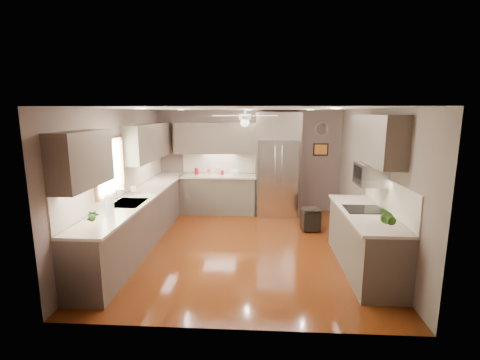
# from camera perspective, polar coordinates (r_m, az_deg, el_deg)

# --- Properties ---
(floor) EXTENTS (5.00, 5.00, 0.00)m
(floor) POSITION_cam_1_polar(r_m,az_deg,el_deg) (6.53, 0.64, -10.87)
(floor) COLOR #4F290A
(floor) RESTS_ON ground
(ceiling) EXTENTS (5.00, 5.00, 0.00)m
(ceiling) POSITION_cam_1_polar(r_m,az_deg,el_deg) (6.06, 0.69, 11.62)
(ceiling) COLOR white
(ceiling) RESTS_ON ground
(wall_back) EXTENTS (4.50, 0.00, 4.50)m
(wall_back) POSITION_cam_1_polar(r_m,az_deg,el_deg) (8.64, 1.47, 3.13)
(wall_back) COLOR #6C5A52
(wall_back) RESTS_ON ground
(wall_front) EXTENTS (4.50, 0.00, 4.50)m
(wall_front) POSITION_cam_1_polar(r_m,az_deg,el_deg) (3.76, -1.20, -7.38)
(wall_front) COLOR #6C5A52
(wall_front) RESTS_ON ground
(wall_left) EXTENTS (0.00, 5.00, 5.00)m
(wall_left) POSITION_cam_1_polar(r_m,az_deg,el_deg) (6.67, -19.01, 0.18)
(wall_left) COLOR #6C5A52
(wall_left) RESTS_ON ground
(wall_right) EXTENTS (0.00, 5.00, 5.00)m
(wall_right) POSITION_cam_1_polar(r_m,az_deg,el_deg) (6.47, 20.97, -0.28)
(wall_right) COLOR #6C5A52
(wall_right) RESTS_ON ground
(canister_a) EXTENTS (0.12, 0.12, 0.16)m
(canister_a) POSITION_cam_1_polar(r_m,az_deg,el_deg) (8.57, -7.14, 1.42)
(canister_a) COLOR maroon
(canister_a) RESTS_ON back_run
(canister_b) EXTENTS (0.12, 0.12, 0.14)m
(canister_b) POSITION_cam_1_polar(r_m,az_deg,el_deg) (8.52, -5.12, 1.35)
(canister_b) COLOR silver
(canister_b) RESTS_ON back_run
(canister_c) EXTENTS (0.16, 0.16, 0.20)m
(canister_c) POSITION_cam_1_polar(r_m,az_deg,el_deg) (8.50, -3.69, 1.48)
(canister_c) COLOR #BCB48D
(canister_c) RESTS_ON back_run
(canister_d) EXTENTS (0.10, 0.10, 0.11)m
(canister_d) POSITION_cam_1_polar(r_m,az_deg,el_deg) (8.46, -2.93, 1.24)
(canister_d) COLOR maroon
(canister_d) RESTS_ON back_run
(soap_bottle) EXTENTS (0.13, 0.13, 0.21)m
(soap_bottle) POSITION_cam_1_polar(r_m,az_deg,el_deg) (6.78, -17.06, -1.32)
(soap_bottle) COLOR white
(soap_bottle) RESTS_ON left_run
(potted_plant_left) EXTENTS (0.18, 0.15, 0.30)m
(potted_plant_left) POSITION_cam_1_polar(r_m,az_deg,el_deg) (5.01, -23.25, -5.50)
(potted_plant_left) COLOR #2E5D1A
(potted_plant_left) RESTS_ON left_run
(potted_plant_right) EXTENTS (0.22, 0.18, 0.37)m
(potted_plant_right) POSITION_cam_1_polar(r_m,az_deg,el_deg) (4.84, 22.97, -5.60)
(potted_plant_right) COLOR #2E5D1A
(potted_plant_right) RESTS_ON right_run
(bowl) EXTENTS (0.27, 0.27, 0.06)m
(bowl) POSITION_cam_1_polar(r_m,az_deg,el_deg) (8.40, -0.70, 0.97)
(bowl) COLOR #BCB48D
(bowl) RESTS_ON back_run
(left_run) EXTENTS (0.65, 4.70, 1.45)m
(left_run) POSITION_cam_1_polar(r_m,az_deg,el_deg) (6.88, -15.85, -5.89)
(left_run) COLOR #4A3F36
(left_run) RESTS_ON ground
(back_run) EXTENTS (1.85, 0.65, 1.45)m
(back_run) POSITION_cam_1_polar(r_m,az_deg,el_deg) (8.55, -3.49, -2.20)
(back_run) COLOR #4A3F36
(back_run) RESTS_ON ground
(uppers) EXTENTS (4.50, 4.70, 0.95)m
(uppers) POSITION_cam_1_polar(r_m,az_deg,el_deg) (6.87, -5.26, 6.26)
(uppers) COLOR #4A3F36
(uppers) RESTS_ON wall_left
(window) EXTENTS (0.05, 1.12, 0.92)m
(window) POSITION_cam_1_polar(r_m,az_deg,el_deg) (6.16, -20.68, 2.04)
(window) COLOR #BFF2B2
(window) RESTS_ON wall_left
(sink) EXTENTS (0.50, 0.70, 0.32)m
(sink) POSITION_cam_1_polar(r_m,az_deg,el_deg) (6.18, -17.82, -3.86)
(sink) COLOR silver
(sink) RESTS_ON left_run
(refrigerator) EXTENTS (1.06, 0.75, 2.45)m
(refrigerator) POSITION_cam_1_polar(r_m,az_deg,el_deg) (8.32, 6.21, 2.33)
(refrigerator) COLOR silver
(refrigerator) RESTS_ON ground
(right_run) EXTENTS (0.70, 2.20, 1.45)m
(right_run) POSITION_cam_1_polar(r_m,az_deg,el_deg) (5.84, 19.76, -9.17)
(right_run) COLOR #4A3F36
(right_run) RESTS_ON ground
(microwave) EXTENTS (0.43, 0.55, 0.34)m
(microwave) POSITION_cam_1_polar(r_m,az_deg,el_deg) (5.85, 20.62, 0.90)
(microwave) COLOR silver
(microwave) RESTS_ON wall_right
(ceiling_fan) EXTENTS (1.18, 1.18, 0.32)m
(ceiling_fan) POSITION_cam_1_polar(r_m,az_deg,el_deg) (6.36, 0.82, 10.08)
(ceiling_fan) COLOR white
(ceiling_fan) RESTS_ON ceiling
(recessed_lights) EXTENTS (2.84, 3.14, 0.01)m
(recessed_lights) POSITION_cam_1_polar(r_m,az_deg,el_deg) (6.46, 0.50, 11.53)
(recessed_lights) COLOR white
(recessed_lights) RESTS_ON ceiling
(wall_clock) EXTENTS (0.30, 0.03, 0.30)m
(wall_clock) POSITION_cam_1_polar(r_m,az_deg,el_deg) (8.67, 13.25, 8.18)
(wall_clock) COLOR white
(wall_clock) RESTS_ON wall_back
(framed_print) EXTENTS (0.36, 0.03, 0.30)m
(framed_print) POSITION_cam_1_polar(r_m,az_deg,el_deg) (8.70, 13.11, 4.89)
(framed_print) COLOR black
(framed_print) RESTS_ON wall_back
(stool) EXTENTS (0.39, 0.39, 0.45)m
(stool) POSITION_cam_1_polar(r_m,az_deg,el_deg) (7.45, 11.51, -6.37)
(stool) COLOR black
(stool) RESTS_ON ground
(paper_towel) EXTENTS (0.12, 0.12, 0.31)m
(paper_towel) POSITION_cam_1_polar(r_m,az_deg,el_deg) (5.54, -20.60, -3.88)
(paper_towel) COLOR white
(paper_towel) RESTS_ON left_run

